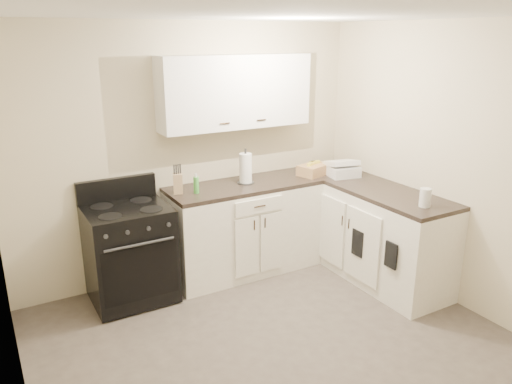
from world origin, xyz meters
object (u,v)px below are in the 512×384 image
knife_block (178,184)px  paper_towel (246,168)px  stove (130,254)px  wicker_basket (314,170)px  countertop_grill (342,171)px

knife_block → paper_towel: size_ratio=0.63×
stove → paper_towel: bearing=2.1°
paper_towel → wicker_basket: size_ratio=0.92×
knife_block → wicker_basket: size_ratio=0.57×
stove → wicker_basket: wicker_basket is taller
paper_towel → knife_block: bearing=178.8°
stove → countertop_grill: (2.25, -0.23, 0.54)m
paper_towel → wicker_basket: paper_towel is taller
stove → countertop_grill: 2.32m
knife_block → countertop_grill: size_ratio=0.63×
stove → knife_block: knife_block is taller
paper_towel → countertop_grill: (1.02, -0.27, -0.10)m
stove → paper_towel: (1.23, 0.05, 0.63)m
wicker_basket → paper_towel: bearing=173.6°
stove → knife_block: 0.78m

